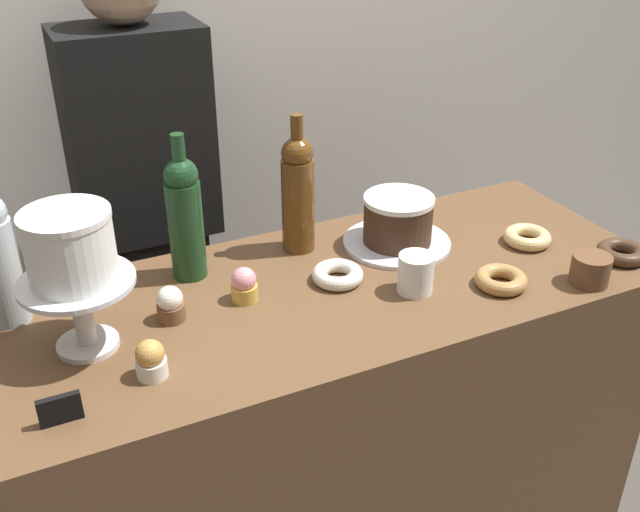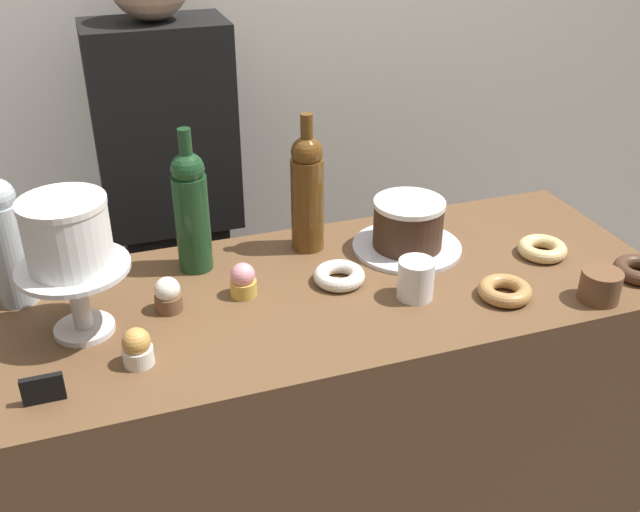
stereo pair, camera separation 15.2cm
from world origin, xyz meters
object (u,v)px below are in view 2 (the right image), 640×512
donut_maple (505,291)px  wine_bottle_clear (6,239)px  donut_sugar (339,276)px  wine_bottle_green (191,209)px  cupcake_caramel (137,348)px  cookie_stack (600,286)px  wine_bottle_amber (307,191)px  barista_figure (175,224)px  cupcake_vanilla (168,295)px  coffee_cup_ceramic (416,279)px  chocolate_round_cake (408,223)px  cake_stand_pedestal (77,289)px  donut_glazed (542,249)px  donut_chocolate (640,270)px  price_sign_chalkboard (43,389)px  cupcake_strawberry (243,281)px  white_layer_cake (67,234)px

donut_maple → wine_bottle_clear: bearing=161.9°
donut_sugar → wine_bottle_clear: bearing=167.5°
wine_bottle_green → cupcake_caramel: 0.37m
cupcake_caramel → cookie_stack: 0.94m
cookie_stack → wine_bottle_amber: bearing=140.4°
donut_maple → barista_figure: 0.99m
cupcake_vanilla → coffee_cup_ceramic: coffee_cup_ceramic is taller
chocolate_round_cake → donut_sugar: (-0.20, -0.09, -0.05)m
cake_stand_pedestal → cookie_stack: 1.05m
cupcake_vanilla → cookie_stack: 0.89m
donut_glazed → coffee_cup_ceramic: bearing=-169.0°
donut_maple → barista_figure: barista_figure is taller
cake_stand_pedestal → donut_chocolate: bearing=-8.5°
cupcake_caramel → price_sign_chalkboard: cupcake_caramel is taller
donut_glazed → donut_chocolate: 0.21m
cupcake_strawberry → price_sign_chalkboard: 0.46m
wine_bottle_amber → donut_sugar: 0.22m
donut_sugar → barista_figure: 0.69m
wine_bottle_green → donut_glazed: size_ratio=2.91×
donut_chocolate → barista_figure: size_ratio=0.07×
chocolate_round_cake → wine_bottle_green: (-0.48, 0.07, 0.08)m
chocolate_round_cake → cupcake_caramel: bearing=-159.5°
donut_chocolate → price_sign_chalkboard: bearing=-179.3°
chocolate_round_cake → donut_glazed: 0.31m
wine_bottle_amber → barista_figure: size_ratio=0.20×
wine_bottle_amber → cupcake_vanilla: size_ratio=4.38×
donut_chocolate → barista_figure: 1.22m
donut_glazed → donut_maple: bearing=-143.6°
coffee_cup_ceramic → price_sign_chalkboard: bearing=-172.3°
wine_bottle_clear → cupcake_caramel: 0.38m
cookie_stack → white_layer_cake: bearing=167.7°
cupcake_vanilla → donut_maple: bearing=-15.0°
cupcake_vanilla → donut_chocolate: (1.00, -0.20, -0.02)m
cupcake_vanilla → donut_glazed: cupcake_vanilla is taller
donut_chocolate → cookie_stack: bearing=-161.1°
cake_stand_pedestal → white_layer_cake: bearing=90.0°
donut_chocolate → cookie_stack: 0.15m
wine_bottle_green → donut_sugar: size_ratio=2.91×
cake_stand_pedestal → donut_glazed: 1.02m
wine_bottle_green → cupcake_caramel: bearing=-117.4°
wine_bottle_green → wine_bottle_amber: 0.27m
chocolate_round_cake → barista_figure: bearing=131.6°
chocolate_round_cake → donut_chocolate: 0.52m
wine_bottle_amber → cupcake_caramel: bearing=-142.8°
cupcake_vanilla → donut_sugar: cupcake_vanilla is taller
wine_bottle_green → donut_chocolate: size_ratio=2.91×
white_layer_cake → cookie_stack: 1.06m
donut_maple → coffee_cup_ceramic: bearing=160.2°
cupcake_strawberry → cupcake_vanilla: bearing=-177.6°
donut_glazed → cookie_stack: size_ratio=1.33×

